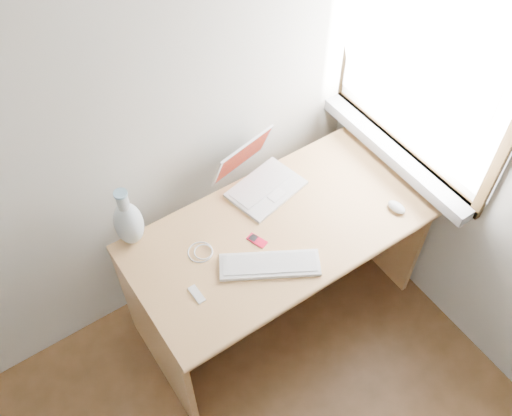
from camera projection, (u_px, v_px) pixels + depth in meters
window at (419, 66)px, 2.33m from camera, size 0.11×0.99×1.10m
desk at (267, 243)px, 2.72m from camera, size 1.34×0.67×0.71m
laptop at (261, 177)px, 2.64m from camera, size 0.37×0.34×0.23m
external_keyboard at (270, 265)px, 2.39m from camera, size 0.43×0.32×0.02m
mouse at (397, 207)px, 2.57m from camera, size 0.07×0.10×0.03m
ipod at (257, 240)px, 2.47m from camera, size 0.07×0.10×0.01m
cable_coil at (200, 252)px, 2.43m from camera, size 0.12×0.12×0.01m
remote at (197, 294)px, 2.30m from camera, size 0.04×0.09×0.01m
vase at (129, 222)px, 2.38m from camera, size 0.12×0.12×0.32m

